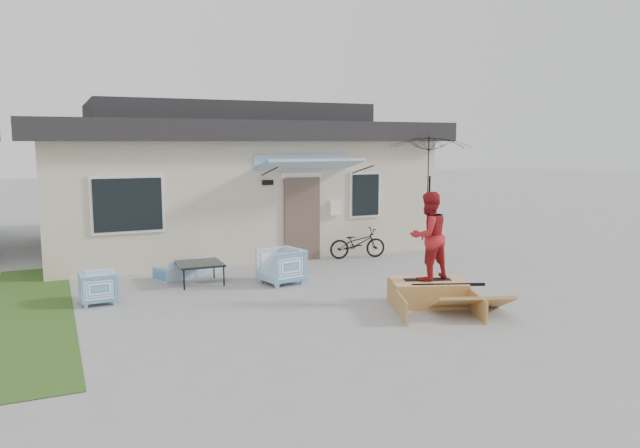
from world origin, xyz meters
name	(u,v)px	position (x,y,z in m)	size (l,w,h in m)	color
ground	(346,308)	(0.00, 0.00, 0.00)	(90.00, 90.00, 0.00)	gray
grass_strip	(30,313)	(-5.20, 2.00, 0.00)	(1.40, 8.00, 0.01)	#2C511C
house	(225,177)	(0.00, 7.99, 1.94)	(10.80, 8.49, 4.10)	beige
loveseat	(187,264)	(-2.06, 3.78, 0.28)	(1.42, 0.42, 0.56)	teal
armchair_left	(99,286)	(-4.03, 2.21, 0.34)	(0.65, 0.61, 0.67)	teal
armchair_right	(281,264)	(-0.38, 2.30, 0.41)	(0.81, 0.76, 0.83)	teal
coffee_table	(200,273)	(-1.97, 2.97, 0.23)	(0.93, 0.93, 0.46)	black
bicycle	(358,240)	(2.41, 4.12, 0.48)	(0.52, 1.49, 0.95)	black
patio_umbrella	(429,189)	(4.36, 3.78, 1.75)	(2.63, 2.54, 2.20)	black
skate_ramp	(428,293)	(1.51, -0.37, 0.22)	(1.33, 1.77, 0.44)	#A97941
skateboard	(427,279)	(1.53, -0.33, 0.47)	(0.86, 0.22, 0.05)	black
skater	(428,234)	(1.53, -0.33, 1.31)	(0.80, 0.62, 1.63)	#A61C20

